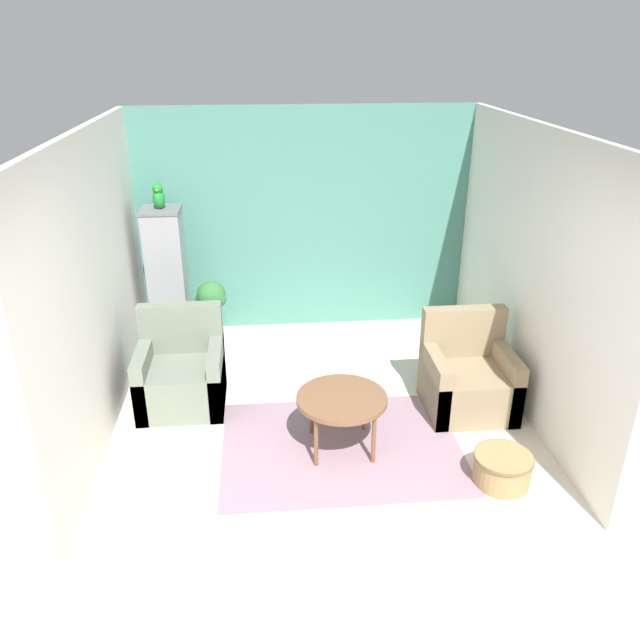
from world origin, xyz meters
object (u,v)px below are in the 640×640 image
(birdcage, at_px, (168,280))
(parrot, at_px, (159,197))
(potted_plant, at_px, (212,304))
(coffee_table, at_px, (342,401))
(armchair_left, at_px, (182,375))
(armchair_right, at_px, (468,380))
(wicker_basket, at_px, (502,468))

(birdcage, distance_m, parrot, 0.92)
(potted_plant, bearing_deg, coffee_table, -60.09)
(armchair_left, xyz_separation_m, potted_plant, (0.22, 1.22, 0.20))
(coffee_table, bearing_deg, armchair_left, 148.87)
(coffee_table, bearing_deg, parrot, 127.51)
(armchair_left, height_order, birdcage, birdcage)
(armchair_left, distance_m, potted_plant, 1.26)
(armchair_right, bearing_deg, coffee_table, -157.26)
(coffee_table, bearing_deg, wicker_basket, -25.29)
(coffee_table, relative_size, armchair_right, 0.83)
(coffee_table, xyz_separation_m, potted_plant, (-1.19, 2.07, 0.04))
(birdcage, relative_size, wicker_basket, 3.40)
(armchair_right, bearing_deg, parrot, 150.60)
(birdcage, bearing_deg, wicker_basket, -43.64)
(coffee_table, distance_m, potted_plant, 2.39)
(armchair_right, relative_size, parrot, 3.37)
(birdcage, xyz_separation_m, wicker_basket, (2.85, -2.72, -0.64))
(birdcage, height_order, wicker_basket, birdcage)
(armchair_right, xyz_separation_m, wicker_basket, (-0.05, -1.09, -0.16))
(parrot, bearing_deg, wicker_basket, -43.66)
(coffee_table, height_order, armchair_left, armchair_left)
(potted_plant, relative_size, wicker_basket, 1.66)
(wicker_basket, bearing_deg, coffee_table, 154.71)
(parrot, relative_size, wicker_basket, 0.59)
(birdcage, xyz_separation_m, potted_plant, (0.46, -0.08, -0.27))
(coffee_table, xyz_separation_m, parrot, (-1.66, 2.16, 1.23))
(coffee_table, distance_m, armchair_left, 1.65)
(armchair_left, xyz_separation_m, armchair_right, (2.65, -0.33, 0.00))
(armchair_right, bearing_deg, potted_plant, 147.53)
(coffee_table, relative_size, birdcage, 0.48)
(armchair_left, xyz_separation_m, parrot, (-0.25, 1.31, 1.39))
(birdcage, bearing_deg, parrot, 90.00)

